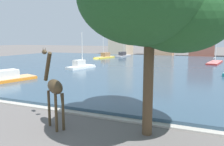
% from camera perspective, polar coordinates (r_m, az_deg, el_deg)
% --- Properties ---
extents(harbor_water, '(89.46, 51.61, 0.33)m').
position_cam_1_polar(harbor_water, '(38.80, 13.13, 1.57)').
color(harbor_water, '#334C60').
rests_on(harbor_water, ground).
extents(quay_edge_coping, '(89.46, 0.50, 0.12)m').
position_cam_1_polar(quay_edge_coping, '(14.23, -4.05, -11.18)').
color(quay_edge_coping, '#ADA89E').
rests_on(quay_edge_coping, ground).
extents(giraffe_statue, '(2.35, 1.68, 4.48)m').
position_cam_1_polar(giraffe_statue, '(12.39, -15.05, -3.77)').
color(giraffe_statue, '#42331E').
rests_on(giraffe_statue, ground).
extents(sailboat_grey, '(2.33, 8.03, 8.40)m').
position_cam_1_polar(sailboat_grey, '(59.66, 3.13, 4.62)').
color(sailboat_grey, '#939399').
rests_on(sailboat_grey, ground).
extents(sailboat_red, '(3.62, 9.49, 5.63)m').
position_cam_1_polar(sailboat_red, '(47.54, 25.62, 2.43)').
color(sailboat_red, red).
rests_on(sailboat_red, ground).
extents(sailboat_yellow, '(3.62, 7.29, 6.43)m').
position_cam_1_polar(sailboat_yellow, '(54.00, -2.28, 4.19)').
color(sailboat_yellow, gold).
rests_on(sailboat_yellow, ground).
extents(sailboat_white, '(3.00, 6.14, 6.08)m').
position_cam_1_polar(sailboat_white, '(35.23, -7.86, 1.65)').
color(sailboat_white, white).
rests_on(sailboat_white, ground).
extents(shade_tree, '(7.17, 8.35, 8.64)m').
position_cam_1_polar(shade_tree, '(10.77, 10.40, 16.79)').
color(shade_tree, brown).
rests_on(shade_tree, ground).
extents(townhouse_narrow_midrow, '(6.12, 8.03, 13.44)m').
position_cam_1_polar(townhouse_narrow_midrow, '(71.12, 2.43, 10.31)').
color(townhouse_narrow_midrow, '#C6B293').
rests_on(townhouse_narrow_midrow, ground).
extents(townhouse_corner_house, '(6.67, 6.09, 13.17)m').
position_cam_1_polar(townhouse_corner_house, '(68.40, 13.25, 10.03)').
color(townhouse_corner_house, tan).
rests_on(townhouse_corner_house, ground).
extents(townhouse_end_terrace, '(6.77, 5.13, 8.58)m').
position_cam_1_polar(townhouse_end_terrace, '(67.27, 22.66, 7.65)').
color(townhouse_end_terrace, '#8E5142').
rests_on(townhouse_end_terrace, ground).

